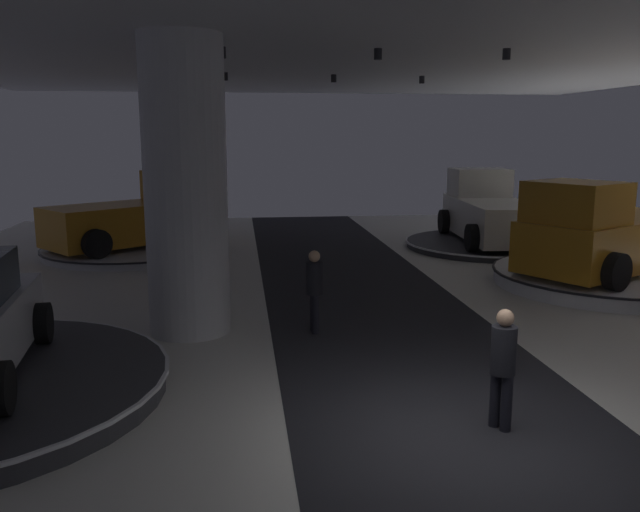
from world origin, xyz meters
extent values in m
cube|color=silver|center=(0.00, 0.00, -0.03)|extent=(24.00, 44.00, 0.05)
cube|color=#232328|center=(0.00, 0.00, 0.00)|extent=(4.40, 44.00, 0.01)
cylinder|color=black|center=(-3.01, 6.27, 5.32)|extent=(0.16, 0.16, 0.22)
cylinder|color=black|center=(-3.06, 11.81, 5.32)|extent=(0.16, 0.16, 0.22)
cylinder|color=black|center=(0.11, 6.13, 5.32)|extent=(0.16, 0.16, 0.22)
cylinder|color=black|center=(0.07, 12.06, 5.32)|extent=(0.16, 0.16, 0.22)
cylinder|color=black|center=(2.69, 5.82, 5.32)|extent=(0.16, 0.16, 0.22)
cylinder|color=black|center=(2.75, 12.19, 5.32)|extent=(0.16, 0.16, 0.22)
cylinder|color=silver|center=(-3.72, 5.01, 2.75)|extent=(1.53, 1.53, 5.50)
cylinder|color=black|center=(-5.69, 0.71, 0.67)|extent=(0.29, 0.70, 0.68)
cylinder|color=black|center=(-6.00, 3.55, 0.67)|extent=(0.29, 0.70, 0.68)
cylinder|color=#B7B7BC|center=(-6.06, 13.56, 0.13)|extent=(5.56, 5.56, 0.25)
cylinder|color=black|center=(-6.06, 13.56, 0.22)|extent=(5.68, 5.68, 0.05)
cube|color=#B77519|center=(-6.06, 13.56, 1.00)|extent=(5.45, 4.96, 1.20)
cube|color=#B77519|center=(-4.74, 14.63, 2.05)|extent=(2.52, 2.55, 1.00)
cube|color=#28333D|center=(-5.14, 14.31, 2.05)|extent=(1.16, 1.41, 0.75)
cylinder|color=black|center=(-5.36, 15.64, 0.67)|extent=(0.83, 0.74, 0.84)
cylinder|color=black|center=(-3.88, 13.81, 0.67)|extent=(0.83, 0.74, 0.84)
cylinder|color=black|center=(-8.25, 13.31, 0.67)|extent=(0.83, 0.74, 0.84)
cylinder|color=black|center=(-6.77, 11.48, 0.67)|extent=(0.83, 0.74, 0.84)
cylinder|color=silver|center=(6.39, 7.56, 0.18)|extent=(5.57, 5.56, 0.37)
cylinder|color=black|center=(6.39, 7.56, 0.34)|extent=(5.68, 5.68, 0.05)
cube|color=#B77519|center=(6.39, 7.56, 1.12)|extent=(5.65, 4.44, 1.20)
cube|color=#B77519|center=(4.91, 6.73, 2.17)|extent=(2.42, 2.49, 1.00)
cube|color=#28333D|center=(5.36, 6.98, 2.17)|extent=(0.93, 1.56, 0.75)
cylinder|color=black|center=(5.36, 5.63, 0.79)|extent=(0.87, 0.66, 0.84)
cylinder|color=black|center=(4.20, 7.67, 0.79)|extent=(0.87, 0.66, 0.84)
cylinder|color=black|center=(7.43, 9.50, 0.79)|extent=(0.87, 0.66, 0.84)
cylinder|color=#333338|center=(5.55, 13.15, 0.11)|extent=(5.57, 5.57, 0.23)
cylinder|color=white|center=(5.55, 13.15, 0.20)|extent=(5.68, 5.68, 0.05)
cube|color=silver|center=(5.55, 13.15, 0.98)|extent=(2.53, 5.46, 1.20)
cube|color=silver|center=(5.69, 14.84, 2.03)|extent=(2.03, 1.85, 1.00)
cube|color=#28333D|center=(5.65, 14.34, 2.03)|extent=(1.75, 0.22, 0.75)
cylinder|color=black|center=(4.53, 15.10, 0.65)|extent=(0.35, 0.86, 0.84)
cylinder|color=black|center=(6.87, 14.90, 0.65)|extent=(0.35, 0.86, 0.84)
cylinder|color=black|center=(4.22, 11.40, 0.65)|extent=(0.35, 0.86, 0.84)
cylinder|color=black|center=(6.57, 11.20, 0.65)|extent=(0.35, 0.86, 0.84)
cylinder|color=black|center=(-1.37, 4.71, 0.40)|extent=(0.14, 0.14, 0.80)
cylinder|color=black|center=(-1.36, 4.53, 0.40)|extent=(0.14, 0.14, 0.80)
cylinder|color=black|center=(-1.37, 4.62, 1.06)|extent=(0.32, 0.32, 0.62)
sphere|color=tan|center=(-1.37, 4.62, 1.48)|extent=(0.22, 0.22, 0.22)
cylinder|color=black|center=(0.48, 0.31, 0.40)|extent=(0.14, 0.14, 0.80)
cylinder|color=black|center=(0.57, 0.16, 0.40)|extent=(0.14, 0.14, 0.80)
cylinder|color=black|center=(0.53, 0.23, 1.06)|extent=(0.32, 0.32, 0.62)
sphere|color=#99755B|center=(0.53, 0.23, 1.48)|extent=(0.22, 0.22, 0.22)
camera|label=1|loc=(-2.73, -7.21, 3.74)|focal=36.36mm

